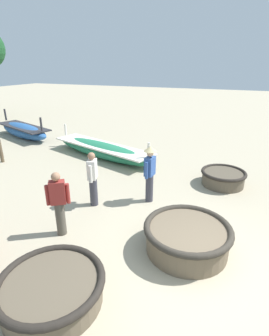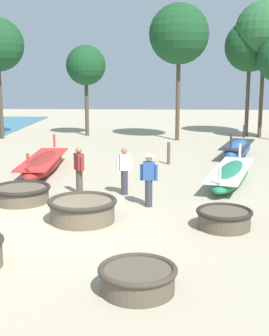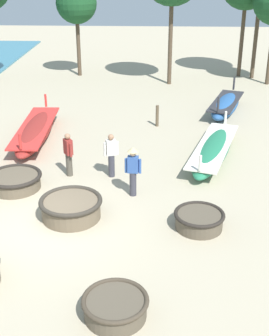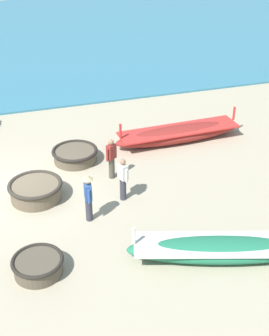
# 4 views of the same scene
# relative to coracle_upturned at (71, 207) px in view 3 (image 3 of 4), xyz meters

# --- Properties ---
(ground_plane) EXTENTS (80.00, 80.00, 0.00)m
(ground_plane) POSITION_rel_coracle_upturned_xyz_m (-0.62, -0.65, -0.34)
(ground_plane) COLOR tan
(coracle_upturned) EXTENTS (1.87, 1.87, 0.62)m
(coracle_upturned) POSITION_rel_coracle_upturned_xyz_m (0.00, 0.00, 0.00)
(coracle_upturned) COLOR brown
(coracle_upturned) RESTS_ON ground
(coracle_front_left) EXTENTS (1.46, 1.46, 0.48)m
(coracle_front_left) POSITION_rel_coracle_upturned_xyz_m (1.63, -4.08, -0.08)
(coracle_front_left) COLOR brown
(coracle_front_left) RESTS_ON ground
(coracle_nearest) EXTENTS (1.45, 1.45, 0.49)m
(coracle_nearest) POSITION_rel_coracle_upturned_xyz_m (3.73, -0.42, -0.07)
(coracle_nearest) COLOR brown
(coracle_nearest) RESTS_ON ground
(coracle_beside_post) EXTENTS (1.80, 1.80, 0.51)m
(coracle_beside_post) POSITION_rel_coracle_upturned_xyz_m (-2.18, 1.80, -0.06)
(coracle_beside_post) COLOR brown
(coracle_beside_post) RESTS_ON ground
(long_boat_green_hull) EXTENTS (2.35, 4.33, 1.33)m
(long_boat_green_hull) POSITION_rel_coracle_upturned_xyz_m (5.88, 10.15, 0.04)
(long_boat_green_hull) COLOR #285693
(long_boat_green_hull) RESTS_ON ground
(long_boat_ochre_hull) EXTENTS (1.39, 5.65, 1.19)m
(long_boat_ochre_hull) POSITION_rel_coracle_upturned_xyz_m (-2.55, 6.32, 0.01)
(long_boat_ochre_hull) COLOR maroon
(long_boat_ochre_hull) RESTS_ON ground
(long_boat_white_hull) EXTENTS (2.64, 5.48, 1.09)m
(long_boat_white_hull) POSITION_rel_coracle_upturned_xyz_m (4.69, 4.65, -0.02)
(long_boat_white_hull) COLOR #237551
(long_boat_white_hull) RESTS_ON ground
(fisherman_by_coracle) EXTENTS (0.51, 0.32, 1.57)m
(fisherman_by_coracle) POSITION_rel_coracle_upturned_xyz_m (0.95, 2.84, 0.50)
(fisherman_by_coracle) COLOR #383842
(fisherman_by_coracle) RESTS_ON ground
(fisherman_standing_right) EXTENTS (0.53, 0.36, 1.67)m
(fisherman_standing_right) POSITION_rel_coracle_upturned_xyz_m (1.76, 1.47, 0.62)
(fisherman_standing_right) COLOR #383842
(fisherman_standing_right) RESTS_ON ground
(fisherman_standing_left) EXTENTS (0.37, 0.46, 1.57)m
(fisherman_standing_left) POSITION_rel_coracle_upturned_xyz_m (-0.53, 2.84, 0.50)
(fisherman_standing_left) COLOR #4C473D
(fisherman_standing_left) RESTS_ON ground
(mooring_post_inland) EXTENTS (0.14, 0.14, 0.97)m
(mooring_post_inland) POSITION_rel_coracle_upturned_xyz_m (2.55, 8.11, 0.15)
(mooring_post_inland) COLOR brown
(mooring_post_inland) RESTS_ON ground
(tree_rightmost) EXTENTS (2.47, 2.47, 5.63)m
(tree_rightmost) POSITION_rel_coracle_upturned_xyz_m (-2.37, 17.51, 4.02)
(tree_rightmost) COLOR #4C3D2D
(tree_rightmost) RESTS_ON ground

